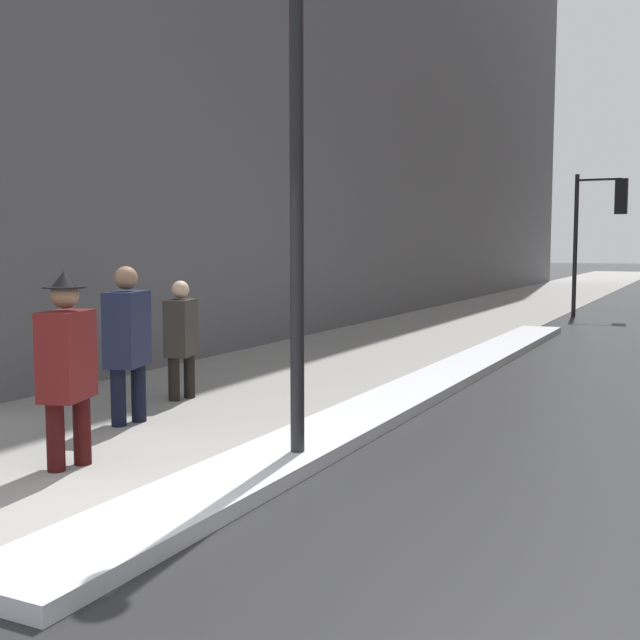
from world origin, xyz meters
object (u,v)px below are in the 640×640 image
at_px(traffic_light_near, 604,214).
at_px(pedestrian_trailing, 181,334).
at_px(lamp_post, 297,133).
at_px(pedestrian_nearside, 128,338).
at_px(pedestrian_in_fedora, 68,362).

xyz_separation_m(traffic_light_near, pedestrian_trailing, (-3.14, -14.04, -1.87)).
bearing_deg(lamp_post, pedestrian_nearside, 165.47).
distance_m(pedestrian_nearside, pedestrian_trailing, 1.37).
height_order(lamp_post, pedestrian_in_fedora, lamp_post).
height_order(lamp_post, traffic_light_near, lamp_post).
relative_size(pedestrian_in_fedora, pedestrian_trailing, 1.15).
distance_m(traffic_light_near, pedestrian_in_fedora, 17.16).
distance_m(lamp_post, traffic_light_near, 15.99).
bearing_deg(lamp_post, pedestrian_in_fedora, -150.77).
distance_m(pedestrian_in_fedora, pedestrian_nearside, 1.67).
relative_size(lamp_post, pedestrian_nearside, 2.80).
height_order(pedestrian_in_fedora, pedestrian_nearside, pedestrian_in_fedora).
xyz_separation_m(lamp_post, pedestrian_trailing, (-2.62, 1.94, -2.01)).
bearing_deg(traffic_light_near, pedestrian_in_fedora, -96.01).
distance_m(lamp_post, pedestrian_trailing, 3.82).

